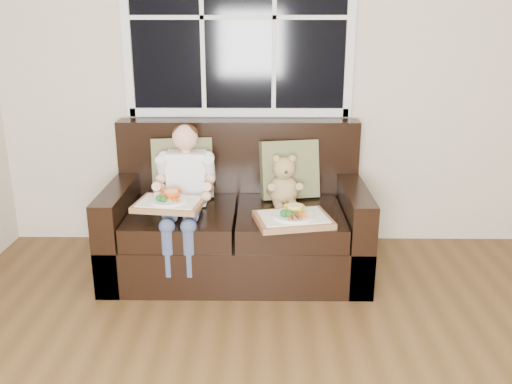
{
  "coord_description": "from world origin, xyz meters",
  "views": [
    {
      "loc": [
        -0.34,
        -1.44,
        1.64
      ],
      "look_at": [
        -0.37,
        1.85,
        0.59
      ],
      "focal_mm": 38.0,
      "sensor_mm": 36.0,
      "label": 1
    }
  ],
  "objects_px": {
    "child": "(185,182)",
    "teddy_bear": "(284,184)",
    "tray_left": "(170,202)",
    "tray_right": "(293,218)",
    "loveseat": "(237,223)"
  },
  "relations": [
    {
      "from": "tray_left",
      "to": "child",
      "type": "bearing_deg",
      "value": 81.97
    },
    {
      "from": "tray_left",
      "to": "tray_right",
      "type": "xyz_separation_m",
      "value": [
        0.75,
        -0.01,
        -0.09
      ]
    },
    {
      "from": "teddy_bear",
      "to": "loveseat",
      "type": "bearing_deg",
      "value": 172.33
    },
    {
      "from": "tray_left",
      "to": "tray_right",
      "type": "bearing_deg",
      "value": 7.5
    },
    {
      "from": "child",
      "to": "tray_right",
      "type": "distance_m",
      "value": 0.74
    },
    {
      "from": "child",
      "to": "tray_left",
      "type": "distance_m",
      "value": 0.24
    },
    {
      "from": "loveseat",
      "to": "teddy_bear",
      "type": "distance_m",
      "value": 0.42
    },
    {
      "from": "teddy_bear",
      "to": "tray_left",
      "type": "xyz_separation_m",
      "value": [
        -0.71,
        -0.33,
        -0.02
      ]
    },
    {
      "from": "child",
      "to": "teddy_bear",
      "type": "distance_m",
      "value": 0.65
    },
    {
      "from": "tray_right",
      "to": "teddy_bear",
      "type": "bearing_deg",
      "value": 85.54
    },
    {
      "from": "tray_right",
      "to": "tray_left",
      "type": "bearing_deg",
      "value": 166.81
    },
    {
      "from": "teddy_bear",
      "to": "tray_right",
      "type": "height_order",
      "value": "teddy_bear"
    },
    {
      "from": "loveseat",
      "to": "child",
      "type": "bearing_deg",
      "value": -160.31
    },
    {
      "from": "loveseat",
      "to": "tray_right",
      "type": "xyz_separation_m",
      "value": [
        0.36,
        -0.35,
        0.17
      ]
    },
    {
      "from": "teddy_bear",
      "to": "tray_left",
      "type": "distance_m",
      "value": 0.78
    }
  ]
}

